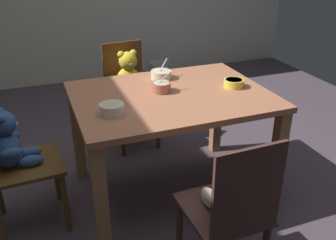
% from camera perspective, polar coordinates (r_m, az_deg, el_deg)
% --- Properties ---
extents(ground_plane, '(5.20, 5.20, 0.04)m').
position_cam_1_polar(ground_plane, '(2.69, 0.39, -10.97)').
color(ground_plane, '#4B3F4A').
extents(dining_table, '(1.20, 0.90, 0.73)m').
position_cam_1_polar(dining_table, '(2.36, 0.43, 1.55)').
color(dining_table, '#A76648').
rests_on(dining_table, ground_plane).
extents(teddy_chair_near_front, '(0.37, 0.39, 0.86)m').
position_cam_1_polar(teddy_chair_near_front, '(1.78, 9.33, -11.99)').
color(teddy_chair_near_front, '#482C27').
rests_on(teddy_chair_near_front, ground_plane).
extents(teddy_chair_far_center, '(0.40, 0.43, 0.84)m').
position_cam_1_polar(teddy_chair_far_center, '(3.10, -5.91, 5.63)').
color(teddy_chair_far_center, '#593215').
rests_on(teddy_chair_far_center, ground_plane).
extents(teddy_chair_near_left, '(0.44, 0.41, 0.85)m').
position_cam_1_polar(teddy_chair_near_left, '(2.28, -22.81, -4.53)').
color(teddy_chair_near_left, brown).
rests_on(teddy_chair_near_left, ground_plane).
extents(porridge_bowl_cream_far_center, '(0.14, 0.14, 0.12)m').
position_cam_1_polar(porridge_bowl_cream_far_center, '(2.57, -1.05, 6.93)').
color(porridge_bowl_cream_far_center, beige).
rests_on(porridge_bowl_cream_far_center, dining_table).
extents(porridge_bowl_terracotta_center, '(0.13, 0.12, 0.12)m').
position_cam_1_polar(porridge_bowl_terracotta_center, '(2.34, -1.05, 5.07)').
color(porridge_bowl_terracotta_center, '#B26851').
rests_on(porridge_bowl_terracotta_center, dining_table).
extents(porridge_bowl_white_near_left, '(0.13, 0.13, 0.06)m').
position_cam_1_polar(porridge_bowl_white_near_left, '(2.05, -8.54, 1.68)').
color(porridge_bowl_white_near_left, silver).
rests_on(porridge_bowl_white_near_left, dining_table).
extents(porridge_bowl_yellow_near_right, '(0.13, 0.13, 0.05)m').
position_cam_1_polar(porridge_bowl_yellow_near_right, '(2.45, 9.96, 5.55)').
color(porridge_bowl_yellow_near_right, yellow).
rests_on(porridge_bowl_yellow_near_right, dining_table).
extents(metal_pail, '(0.26, 0.26, 0.24)m').
position_cam_1_polar(metal_pail, '(4.65, -1.29, 7.35)').
color(metal_pail, '#93969B').
rests_on(metal_pail, ground_plane).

